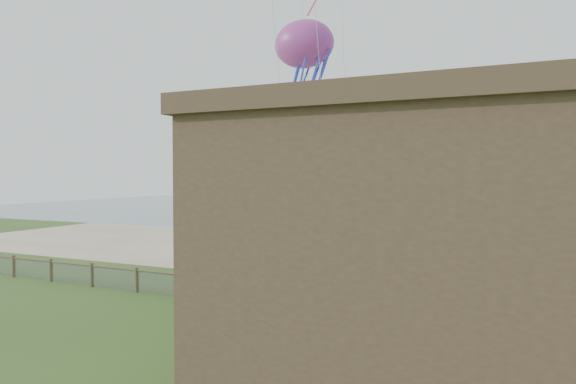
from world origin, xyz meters
The scene contains 7 objects.
ground centered at (0.00, 0.00, 0.00)m, with size 160.00×160.00×0.00m, color #314F1B.
sand_beach centered at (0.00, 22.00, 0.00)m, with size 72.00×20.00×0.02m, color tan.
ocean centered at (0.00, 66.00, 0.00)m, with size 160.00×68.00×0.02m, color slate.
chainlink_fence centered at (0.00, 6.00, 0.55)m, with size 36.20×0.20×1.25m, color brown, non-canonical shape.
motel_deck centered at (13.00, 5.00, 0.25)m, with size 15.00×2.00×0.50m, color brown.
picnic_table centered at (2.84, 0.77, 0.42)m, with size 1.99×1.50×0.84m, color brown, non-canonical shape.
octopus_kite centered at (-1.62, 16.95, 12.30)m, with size 3.79×2.67×7.79m, color #FF4828, non-canonical shape.
Camera 1 is at (11.52, -13.83, 5.89)m, focal length 32.00 mm.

